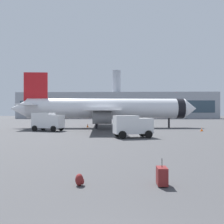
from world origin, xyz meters
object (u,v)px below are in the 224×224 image
(safety_cone_mid, at_px, (202,129))
(traveller_backpack, at_px, (80,180))
(cargo_van, at_px, (132,125))
(safety_cone_near, at_px, (88,126))
(rolling_suitcase, at_px, (162,176))
(airplane_at_gate, at_px, (106,109))
(service_truck, at_px, (48,121))

(safety_cone_mid, distance_m, traveller_backpack, 32.51)
(cargo_van, distance_m, safety_cone_near, 21.16)
(safety_cone_mid, height_order, traveller_backpack, safety_cone_mid)
(safety_cone_near, distance_m, safety_cone_mid, 21.37)
(cargo_van, height_order, safety_cone_mid, cargo_van)
(safety_cone_near, distance_m, rolling_suitcase, 39.20)
(safety_cone_mid, bearing_deg, airplane_at_gate, 153.01)
(safety_cone_mid, bearing_deg, cargo_van, -137.56)
(service_truck, bearing_deg, safety_cone_near, 62.48)
(service_truck, bearing_deg, rolling_suitcase, -64.98)
(cargo_van, bearing_deg, safety_cone_mid, 42.44)
(service_truck, height_order, safety_cone_near, service_truck)
(cargo_van, distance_m, rolling_suitcase, 18.76)
(cargo_van, relative_size, safety_cone_near, 7.04)
(safety_cone_mid, bearing_deg, service_truck, -178.93)
(airplane_at_gate, relative_size, safety_cone_near, 52.89)
(airplane_at_gate, distance_m, service_truck, 12.28)
(airplane_at_gate, height_order, safety_cone_near, airplane_at_gate)
(airplane_at_gate, xyz_separation_m, safety_cone_mid, (15.58, -7.94, -3.35))
(service_truck, distance_m, traveller_backpack, 30.49)
(safety_cone_mid, xyz_separation_m, rolling_suitcase, (-10.96, -29.08, 0.08))
(safety_cone_near, bearing_deg, cargo_van, -67.91)
(cargo_van, height_order, rolling_suitcase, cargo_van)
(cargo_van, bearing_deg, safety_cone_near, 112.09)
(airplane_at_gate, distance_m, cargo_van, 18.91)
(service_truck, xyz_separation_m, cargo_van, (12.99, -9.90, -0.16))
(service_truck, distance_m, rolling_suitcase, 31.61)
(safety_cone_near, bearing_deg, service_truck, -117.52)
(cargo_van, relative_size, traveller_backpack, 9.92)
(cargo_van, bearing_deg, service_truck, 142.70)
(cargo_van, bearing_deg, airplane_at_gate, 103.11)
(cargo_van, bearing_deg, traveller_backpack, -98.90)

